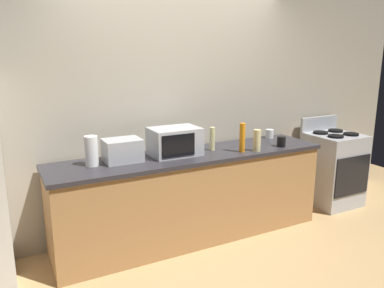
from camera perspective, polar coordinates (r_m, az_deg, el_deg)
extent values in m
plane|color=tan|center=(3.84, 2.88, -15.96)|extent=(8.00, 8.00, 0.00)
cube|color=#B2A893|center=(4.09, -2.68, 5.96)|extent=(6.40, 0.10, 2.70)
cube|color=#B27F4C|center=(3.97, 0.00, -8.03)|extent=(2.80, 0.60, 0.86)
cube|color=#2D2B30|center=(3.82, 0.00, -1.75)|extent=(2.84, 0.64, 0.04)
cube|color=#B7BABF|center=(5.15, 20.16, -3.54)|extent=(0.60, 0.60, 0.90)
cube|color=black|center=(4.96, 22.75, -4.40)|extent=(0.55, 0.02, 0.48)
cube|color=#B7BABF|center=(5.21, 18.38, 2.92)|extent=(0.60, 0.04, 0.18)
cylinder|color=black|center=(4.87, 20.60, 1.09)|extent=(0.18, 0.18, 0.02)
cylinder|color=black|center=(5.06, 22.57, 1.37)|extent=(0.18, 0.18, 0.02)
cylinder|color=black|center=(5.03, 18.58, 1.62)|extent=(0.18, 0.18, 0.02)
cylinder|color=black|center=(5.21, 20.57, 1.87)|extent=(0.18, 0.18, 0.02)
cube|color=#B7BABF|center=(3.76, -2.60, 0.40)|extent=(0.48, 0.34, 0.27)
cube|color=black|center=(3.59, -2.00, -0.22)|extent=(0.34, 0.01, 0.21)
cube|color=#B7BABF|center=(3.59, -10.29, -0.92)|extent=(0.34, 0.26, 0.21)
cylinder|color=white|center=(3.50, -14.73, -1.01)|extent=(0.12, 0.12, 0.27)
cylinder|color=beige|center=(3.96, 9.64, 0.53)|extent=(0.08, 0.08, 0.22)
cylinder|color=orange|center=(3.89, 7.48, 0.95)|extent=(0.06, 0.06, 0.30)
cylinder|color=beige|center=(3.94, 3.02, 0.79)|extent=(0.06, 0.06, 0.24)
cylinder|color=white|center=(4.61, 11.45, 1.52)|extent=(0.09, 0.09, 0.10)
cylinder|color=black|center=(4.21, 13.13, 0.35)|extent=(0.09, 0.09, 0.11)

